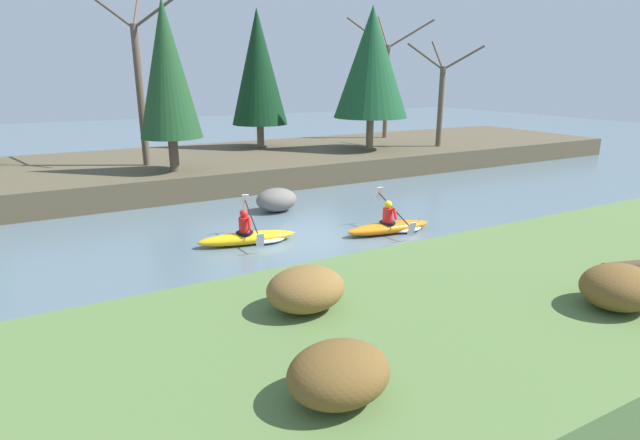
{
  "coord_description": "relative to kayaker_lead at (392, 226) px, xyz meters",
  "views": [
    {
      "loc": [
        -6.58,
        -12.12,
        4.53
      ],
      "look_at": [
        -0.04,
        -0.12,
        0.55
      ],
      "focal_mm": 28.0,
      "sensor_mm": 36.0,
      "label": 1
    }
  ],
  "objects": [
    {
      "name": "conifer_tree_mid_right",
      "position": [
        5.48,
        9.38,
        4.89
      ],
      "size": [
        3.61,
        3.61,
        6.74
      ],
      "color": "#7A664C",
      "rests_on": "riverbank_far"
    },
    {
      "name": "conifer_tree_centre",
      "position": [
        0.95,
        12.64,
        4.68
      ],
      "size": [
        2.79,
        2.79,
        6.72
      ],
      "color": "#7A664C",
      "rests_on": "riverbank_far"
    },
    {
      "name": "boulder_midstream",
      "position": [
        -2.04,
        3.9,
        0.21
      ],
      "size": [
        1.43,
        1.12,
        0.81
      ],
      "color": "slate",
      "rests_on": "ground"
    },
    {
      "name": "ground_plane",
      "position": [
        -2.1,
        0.67,
        -0.2
      ],
      "size": [
        90.0,
        90.0,
        0.0
      ],
      "primitive_type": "plane",
      "color": "slate"
    },
    {
      "name": "shrub_clump_nearest",
      "position": [
        -6.02,
        -7.02,
        0.94
      ],
      "size": [
        1.29,
        1.07,
        0.7
      ],
      "color": "brown",
      "rests_on": "riverbank_near"
    },
    {
      "name": "riverbank_far",
      "position": [
        -2.1,
        10.94,
        0.28
      ],
      "size": [
        44.0,
        8.94,
        0.95
      ],
      "color": "brown",
      "rests_on": "ground"
    },
    {
      "name": "kayaker_middle",
      "position": [
        -4.06,
        1.08,
        0.0
      ],
      "size": [
        2.8,
        2.07,
        1.2
      ],
      "rotation": [
        0.0,
        0.0,
        -0.16
      ],
      "color": "yellow",
      "rests_on": "ground"
    },
    {
      "name": "bare_tree_mid_upstream",
      "position": [
        -5.17,
        9.99,
        4.19
      ],
      "size": [
        4.0,
        3.95,
        7.3
      ],
      "color": "brown",
      "rests_on": "riverbank_far"
    },
    {
      "name": "kayaker_lead",
      "position": [
        0.0,
        0.0,
        0.0
      ],
      "size": [
        2.79,
        2.07,
        1.2
      ],
      "rotation": [
        0.0,
        0.0,
        -0.1
      ],
      "color": "orange",
      "rests_on": "ground"
    },
    {
      "name": "bare_tree_downstream",
      "position": [
        9.29,
        8.63,
        3.25
      ],
      "size": [
        2.96,
        2.92,
        5.31
      ],
      "color": "brown",
      "rests_on": "riverbank_far"
    },
    {
      "name": "shrub_clump_third",
      "position": [
        -0.67,
        -7.12,
        0.95
      ],
      "size": [
        1.35,
        1.13,
        0.73
      ],
      "color": "brown",
      "rests_on": "riverbank_near"
    },
    {
      "name": "conifer_tree_mid_left",
      "position": [
        -4.49,
        8.0,
        4.51
      ],
      "size": [
        2.31,
        2.31,
        6.28
      ],
      "color": "brown",
      "rests_on": "riverbank_far"
    },
    {
      "name": "shrub_clump_second",
      "position": [
        -5.28,
        -4.7,
        0.95
      ],
      "size": [
        1.33,
        1.11,
        0.72
      ],
      "color": "brown",
      "rests_on": "riverbank_near"
    },
    {
      "name": "riverbank_near",
      "position": [
        -2.1,
        -5.76,
        0.19
      ],
      "size": [
        44.0,
        5.96,
        0.79
      ],
      "color": "#56753D",
      "rests_on": "ground"
    },
    {
      "name": "bare_tree_mid_downstream",
      "position": [
        9.05,
        13.06,
        4.03
      ],
      "size": [
        3.83,
        3.78,
        6.96
      ],
      "color": "brown",
      "rests_on": "riverbank_far"
    }
  ]
}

